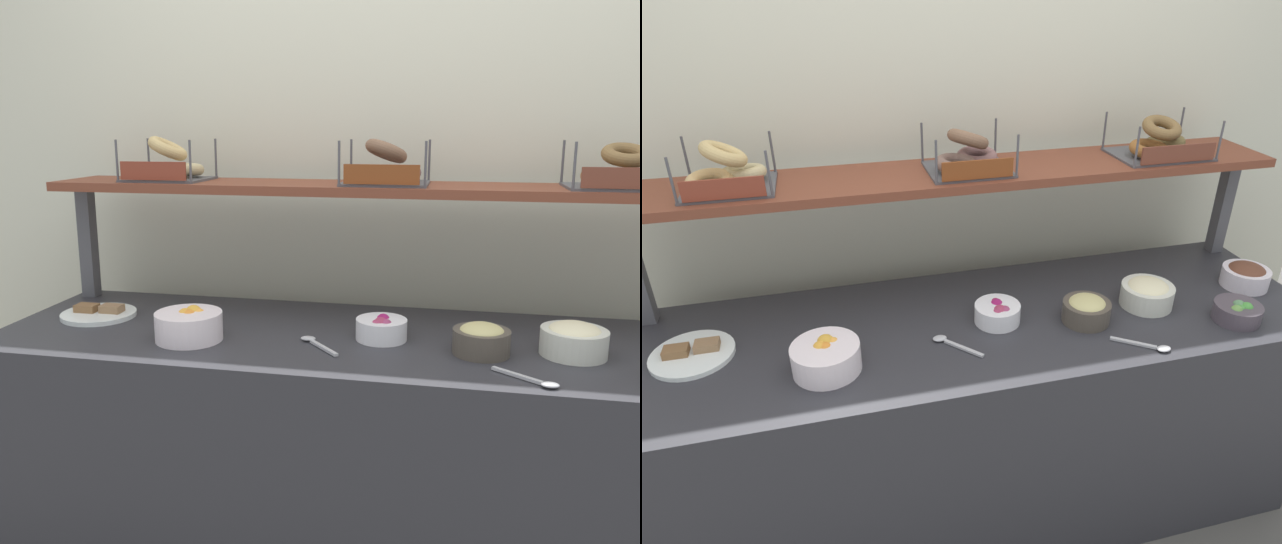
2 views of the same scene
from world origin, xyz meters
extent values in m
cube|color=beige|center=(0.00, 0.55, 1.20)|extent=(3.46, 0.06, 2.40)
cube|color=#2D2D33|center=(0.00, 0.00, 0.42)|extent=(2.26, 0.70, 0.85)
cube|color=#4C4C51|center=(-1.07, 0.27, 1.05)|extent=(0.05, 0.05, 0.40)
cube|color=brown|center=(0.00, 0.27, 1.26)|extent=(2.22, 0.32, 0.03)
cylinder|color=white|center=(-0.51, -0.14, 0.89)|extent=(0.20, 0.20, 0.08)
sphere|color=gold|center=(-0.53, -0.13, 0.92)|extent=(0.04, 0.04, 0.04)
sphere|color=orange|center=(-0.51, -0.14, 0.92)|extent=(0.04, 0.04, 0.04)
sphere|color=#F9A942|center=(-0.49, -0.11, 0.92)|extent=(0.04, 0.04, 0.04)
sphere|color=gold|center=(-0.51, -0.11, 0.92)|extent=(0.05, 0.05, 0.05)
cylinder|color=#4E463C|center=(0.32, -0.09, 0.88)|extent=(0.16, 0.16, 0.07)
ellipsoid|color=#C7BD79|center=(0.32, -0.09, 0.91)|extent=(0.12, 0.12, 0.05)
cylinder|color=white|center=(0.04, -0.02, 0.88)|extent=(0.15, 0.15, 0.06)
sphere|color=#9D3555|center=(0.03, -0.05, 0.90)|extent=(0.03, 0.03, 0.03)
sphere|color=#962845|center=(0.04, 0.01, 0.90)|extent=(0.03, 0.03, 0.03)
sphere|color=#9C1B5B|center=(0.04, 0.00, 0.90)|extent=(0.04, 0.04, 0.04)
sphere|color=#9F3352|center=(0.04, -0.04, 0.90)|extent=(0.04, 0.04, 0.04)
sphere|color=#973960|center=(0.05, -0.05, 0.90)|extent=(0.04, 0.04, 0.04)
cylinder|color=silver|center=(0.57, -0.05, 0.89)|extent=(0.18, 0.18, 0.07)
ellipsoid|color=beige|center=(0.57, -0.05, 0.92)|extent=(0.14, 0.14, 0.05)
cylinder|color=white|center=(-0.90, 0.03, 0.86)|extent=(0.24, 0.24, 0.01)
cube|color=brown|center=(-0.94, 0.03, 0.88)|extent=(0.07, 0.05, 0.02)
cube|color=#906C49|center=(-0.86, 0.04, 0.88)|extent=(0.07, 0.05, 0.02)
cube|color=#B7B7BC|center=(0.40, -0.25, 0.86)|extent=(0.12, 0.09, 0.01)
ellipsoid|color=#B7B7BC|center=(0.48, -0.30, 0.86)|extent=(0.04, 0.03, 0.01)
cube|color=#B7B7BC|center=(-0.11, -0.15, 0.86)|extent=(0.10, 0.11, 0.01)
ellipsoid|color=#B7B7BC|center=(-0.17, -0.08, 0.86)|extent=(0.04, 0.03, 0.01)
cube|color=#4C4C51|center=(-0.74, 0.27, 1.28)|extent=(0.27, 0.24, 0.01)
cylinder|color=#4C4C51|center=(-0.87, 0.15, 1.35)|extent=(0.01, 0.01, 0.14)
cylinder|color=#4C4C51|center=(-0.61, 0.15, 1.35)|extent=(0.01, 0.01, 0.14)
cylinder|color=#4C4C51|center=(-0.87, 0.38, 1.35)|extent=(0.01, 0.01, 0.14)
cylinder|color=#4C4C51|center=(-0.61, 0.38, 1.35)|extent=(0.01, 0.01, 0.14)
cube|color=brown|center=(-0.74, 0.15, 1.32)|extent=(0.23, 0.01, 0.06)
torus|color=tan|center=(-0.79, 0.24, 1.32)|extent=(0.16, 0.17, 0.06)
torus|color=tan|center=(-0.70, 0.30, 1.32)|extent=(0.16, 0.17, 0.05)
torus|color=tan|center=(-0.74, 0.27, 1.39)|extent=(0.16, 0.16, 0.10)
cube|color=#4C4C51|center=(0.01, 0.26, 1.28)|extent=(0.27, 0.24, 0.01)
cylinder|color=#4C4C51|center=(-0.12, 0.14, 1.35)|extent=(0.01, 0.01, 0.14)
cylinder|color=#4C4C51|center=(0.14, 0.14, 1.35)|extent=(0.01, 0.01, 0.14)
cylinder|color=#4C4C51|center=(-0.12, 0.37, 1.35)|extent=(0.01, 0.01, 0.14)
cylinder|color=#4C4C51|center=(0.14, 0.37, 1.35)|extent=(0.01, 0.01, 0.14)
cube|color=brown|center=(0.01, 0.14, 1.32)|extent=(0.23, 0.01, 0.06)
torus|color=#775A4E|center=(-0.04, 0.23, 1.31)|extent=(0.19, 0.19, 0.05)
torus|color=#7F5856|center=(0.05, 0.29, 1.31)|extent=(0.17, 0.17, 0.05)
torus|color=brown|center=(0.01, 0.26, 1.39)|extent=(0.20, 0.19, 0.09)
cube|color=#4C4C51|center=(0.72, 0.26, 1.28)|extent=(0.33, 0.24, 0.01)
cylinder|color=#4C4C51|center=(0.56, 0.14, 1.35)|extent=(0.01, 0.01, 0.14)
cylinder|color=#4C4C51|center=(0.56, 0.37, 1.35)|extent=(0.01, 0.01, 0.14)
cube|color=brown|center=(0.72, 0.14, 1.32)|extent=(0.28, 0.01, 0.06)
torus|color=brown|center=(0.66, 0.23, 1.32)|extent=(0.19, 0.19, 0.06)
torus|color=brown|center=(0.77, 0.29, 1.32)|extent=(0.20, 0.20, 0.06)
torus|color=brown|center=(0.72, 0.26, 1.38)|extent=(0.16, 0.16, 0.08)
camera|label=1|loc=(0.24, -1.86, 1.46)|focal=36.85mm
camera|label=2|loc=(-0.46, -1.47, 1.85)|focal=31.13mm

